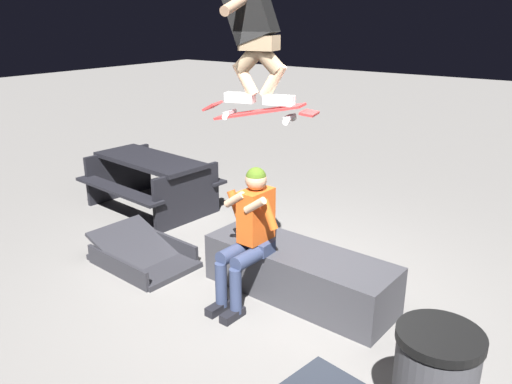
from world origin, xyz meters
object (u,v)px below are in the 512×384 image
at_px(skateboard, 259,112).
at_px(skater_airborne, 253,28).
at_px(ledge_box_main, 299,273).
at_px(kicker_ramp, 143,257).
at_px(person_sitting_on_ledge, 249,231).
at_px(picnic_table_back, 151,175).

bearing_deg(skateboard, skater_airborne, 12.87).
xyz_separation_m(ledge_box_main, skater_airborne, (0.33, 0.29, 2.28)).
relative_size(ledge_box_main, skateboard, 1.85).
distance_m(ledge_box_main, kicker_ramp, 1.81).
height_order(skateboard, skater_airborne, skater_airborne).
height_order(person_sitting_on_ledge, picnic_table_back, person_sitting_on_ledge).
relative_size(skater_airborne, kicker_ramp, 0.94).
relative_size(skateboard, kicker_ramp, 0.87).
distance_m(skater_airborne, picnic_table_back, 3.48).
relative_size(person_sitting_on_ledge, kicker_ramp, 1.11).
relative_size(ledge_box_main, picnic_table_back, 1.05).
bearing_deg(ledge_box_main, kicker_ramp, 13.74).
bearing_deg(person_sitting_on_ledge, kicker_ramp, 2.80).
xyz_separation_m(skater_airborne, kicker_ramp, (1.42, 0.14, -2.45)).
relative_size(kicker_ramp, picnic_table_back, 0.66).
distance_m(person_sitting_on_ledge, skateboard, 1.11).
bearing_deg(skateboard, picnic_table_back, -22.47).
height_order(ledge_box_main, person_sitting_on_ledge, person_sitting_on_ledge).
bearing_deg(person_sitting_on_ledge, skater_airborne, -92.24).
distance_m(ledge_box_main, skateboard, 1.64).
xyz_separation_m(kicker_ramp, picnic_table_back, (1.19, -1.25, 0.43)).
xyz_separation_m(ledge_box_main, kicker_ramp, (1.75, 0.43, -0.17)).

